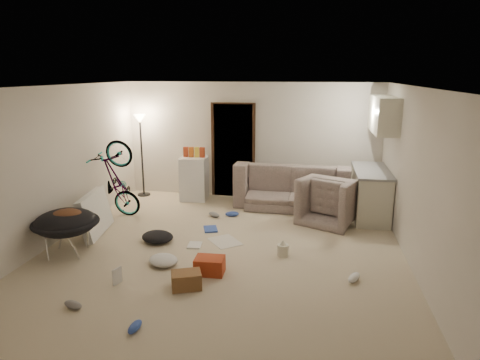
% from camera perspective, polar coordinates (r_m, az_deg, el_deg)
% --- Properties ---
extents(floor, '(5.50, 6.00, 0.02)m').
position_cam_1_polar(floor, '(6.83, -2.13, -9.18)').
color(floor, beige).
rests_on(floor, ground).
extents(ceiling, '(5.50, 6.00, 0.02)m').
position_cam_1_polar(ceiling, '(6.27, -2.35, 12.47)').
color(ceiling, white).
rests_on(ceiling, wall_back).
extents(wall_back, '(5.50, 0.02, 2.50)m').
position_cam_1_polar(wall_back, '(9.34, 1.58, 5.27)').
color(wall_back, beige).
rests_on(wall_back, floor).
extents(wall_front, '(5.50, 0.02, 2.50)m').
position_cam_1_polar(wall_front, '(3.68, -12.07, -9.28)').
color(wall_front, beige).
rests_on(wall_front, floor).
extents(wall_left, '(0.02, 6.00, 2.50)m').
position_cam_1_polar(wall_left, '(7.49, -23.37, 1.88)').
color(wall_left, beige).
rests_on(wall_left, floor).
extents(wall_right, '(0.02, 6.00, 2.50)m').
position_cam_1_polar(wall_right, '(6.46, 22.46, 0.17)').
color(wall_right, beige).
rests_on(wall_right, floor).
extents(doorway, '(0.85, 0.10, 2.04)m').
position_cam_1_polar(doorway, '(9.41, -0.88, 3.91)').
color(doorway, black).
rests_on(doorway, floor).
extents(door_trim, '(0.97, 0.04, 2.10)m').
position_cam_1_polar(door_trim, '(9.38, -0.92, 3.88)').
color(door_trim, '#352012').
rests_on(door_trim, floor).
extents(floor_lamp, '(0.28, 0.28, 1.81)m').
position_cam_1_polar(floor_lamp, '(9.63, -13.08, 5.52)').
color(floor_lamp, black).
rests_on(floor_lamp, floor).
extents(kitchen_counter, '(0.60, 1.50, 0.88)m').
position_cam_1_polar(kitchen_counter, '(8.51, 16.96, -1.82)').
color(kitchen_counter, beige).
rests_on(kitchen_counter, floor).
extents(counter_top, '(0.64, 1.54, 0.04)m').
position_cam_1_polar(counter_top, '(8.40, 17.18, 1.20)').
color(counter_top, gray).
rests_on(counter_top, kitchen_counter).
extents(kitchen_uppers, '(0.38, 1.40, 0.65)m').
position_cam_1_polar(kitchen_uppers, '(8.26, 18.62, 8.27)').
color(kitchen_uppers, beige).
rests_on(kitchen_uppers, wall_right).
extents(sofa, '(2.34, 1.00, 0.67)m').
position_cam_1_polar(sofa, '(8.91, 6.94, -1.29)').
color(sofa, '#383F37').
rests_on(sofa, floor).
extents(armchair, '(1.24, 1.18, 0.63)m').
position_cam_1_polar(armchair, '(8.13, 12.27, -3.19)').
color(armchair, '#383F37').
rests_on(armchair, floor).
extents(bicycle, '(1.57, 0.74, 0.89)m').
position_cam_1_polar(bicycle, '(8.45, -15.97, -2.13)').
color(bicycle, black).
rests_on(bicycle, floor).
extents(book_asset, '(0.27, 0.23, 0.02)m').
position_cam_1_polar(book_asset, '(5.94, -16.57, -13.36)').
color(book_asset, '#A33418').
rests_on(book_asset, floor).
extents(mini_fridge, '(0.58, 0.58, 0.93)m').
position_cam_1_polar(mini_fridge, '(9.30, -6.12, 0.23)').
color(mini_fridge, white).
rests_on(mini_fridge, floor).
extents(snack_box_0, '(0.11, 0.08, 0.30)m').
position_cam_1_polar(snack_box_0, '(9.24, -7.23, 3.48)').
color(snack_box_0, '#A33418').
rests_on(snack_box_0, mini_fridge).
extents(snack_box_1, '(0.11, 0.08, 0.30)m').
position_cam_1_polar(snack_box_1, '(9.20, -6.51, 3.46)').
color(snack_box_1, '#BE5517').
rests_on(snack_box_1, mini_fridge).
extents(snack_box_2, '(0.12, 0.10, 0.30)m').
position_cam_1_polar(snack_box_2, '(9.17, -5.79, 3.45)').
color(snack_box_2, yellow).
rests_on(snack_box_2, mini_fridge).
extents(snack_box_3, '(0.11, 0.08, 0.30)m').
position_cam_1_polar(snack_box_3, '(9.14, -5.06, 3.43)').
color(snack_box_3, '#A33418').
rests_on(snack_box_3, mini_fridge).
extents(saucer_chair, '(0.98, 0.98, 0.70)m').
position_cam_1_polar(saucer_chair, '(6.98, -22.16, -5.98)').
color(saucer_chair, silver).
rests_on(saucer_chair, floor).
extents(hoodie, '(0.60, 0.56, 0.22)m').
position_cam_1_polar(hoodie, '(6.87, -22.09, -4.51)').
color(hoodie, '#532F1C').
rests_on(hoodie, saucer_chair).
extents(sofa_drape, '(0.57, 0.48, 0.28)m').
position_cam_1_polar(sofa_drape, '(8.95, 0.90, 0.23)').
color(sofa_drape, black).
rests_on(sofa_drape, sofa).
extents(tv_box, '(0.43, 1.11, 0.72)m').
position_cam_1_polar(tv_box, '(7.71, -18.77, -4.27)').
color(tv_box, silver).
rests_on(tv_box, floor).
extents(drink_case_a, '(0.45, 0.38, 0.21)m').
position_cam_1_polar(drink_case_a, '(5.67, -7.17, -13.10)').
color(drink_case_a, brown).
rests_on(drink_case_a, floor).
extents(drink_case_b, '(0.41, 0.30, 0.23)m').
position_cam_1_polar(drink_case_b, '(6.00, -4.07, -11.30)').
color(drink_case_b, '#A33418').
rests_on(drink_case_b, floor).
extents(juicer, '(0.17, 0.17, 0.25)m').
position_cam_1_polar(juicer, '(6.56, 5.74, -9.17)').
color(juicer, beige).
rests_on(juicer, floor).
extents(newspaper, '(0.66, 0.68, 0.01)m').
position_cam_1_polar(newspaper, '(7.08, -2.03, -8.18)').
color(newspaper, beige).
rests_on(newspaper, floor).
extents(book_blue, '(0.31, 0.36, 0.03)m').
position_cam_1_polar(book_blue, '(7.59, -3.95, -6.53)').
color(book_blue, '#2F4DAD').
rests_on(book_blue, floor).
extents(book_white, '(0.23, 0.29, 0.03)m').
position_cam_1_polar(book_white, '(6.94, -6.07, -8.64)').
color(book_white, silver).
rests_on(book_white, floor).
extents(shoe_0, '(0.29, 0.17, 0.10)m').
position_cam_1_polar(shoe_0, '(8.24, -1.07, -4.55)').
color(shoe_0, '#2F4DAD').
rests_on(shoe_0, floor).
extents(shoe_1, '(0.28, 0.24, 0.10)m').
position_cam_1_polar(shoe_1, '(8.22, -3.48, -4.63)').
color(shoe_1, slate).
rests_on(shoe_1, floor).
extents(shoe_2, '(0.13, 0.26, 0.09)m').
position_cam_1_polar(shoe_2, '(4.97, -13.84, -18.46)').
color(shoe_2, '#2F4DAD').
rests_on(shoe_2, floor).
extents(shoe_3, '(0.28, 0.17, 0.10)m').
position_cam_1_polar(shoe_3, '(5.57, -21.37, -15.23)').
color(shoe_3, slate).
rests_on(shoe_3, floor).
extents(shoe_4, '(0.23, 0.31, 0.11)m').
position_cam_1_polar(shoe_4, '(6.00, 14.95, -12.45)').
color(shoe_4, white).
rests_on(shoe_4, floor).
extents(clothes_lump_a, '(0.65, 0.60, 0.17)m').
position_cam_1_polar(clothes_lump_a, '(7.17, -10.94, -7.45)').
color(clothes_lump_a, black).
rests_on(clothes_lump_a, floor).
extents(clothes_lump_b, '(0.63, 0.62, 0.15)m').
position_cam_1_polar(clothes_lump_b, '(9.14, 2.13, -2.51)').
color(clothes_lump_b, black).
rests_on(clothes_lump_b, floor).
extents(clothes_lump_c, '(0.58, 0.56, 0.14)m').
position_cam_1_polar(clothes_lump_c, '(6.35, -10.19, -10.47)').
color(clothes_lump_c, silver).
rests_on(clothes_lump_c, floor).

